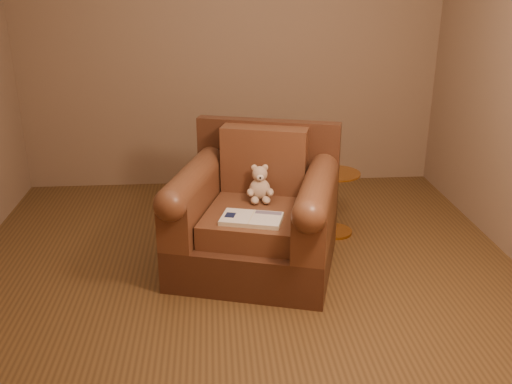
{
  "coord_description": "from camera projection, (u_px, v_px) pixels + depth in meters",
  "views": [
    {
      "loc": [
        -0.2,
        -3.46,
        1.99
      ],
      "look_at": [
        0.09,
        0.15,
        0.59
      ],
      "focal_mm": 40.0,
      "sensor_mm": 36.0,
      "label": 1
    }
  ],
  "objects": [
    {
      "name": "side_table",
      "position": [
        335.0,
        201.0,
        4.57
      ],
      "size": [
        0.37,
        0.37,
        0.52
      ],
      "color": "#CC8B38",
      "rests_on": "floor"
    },
    {
      "name": "guidebook",
      "position": [
        252.0,
        219.0,
        3.74
      ],
      "size": [
        0.44,
        0.33,
        0.03
      ],
      "rotation": [
        0.0,
        0.0,
        -0.27
      ],
      "color": "beige",
      "rests_on": "armchair"
    },
    {
      "name": "teddy_bear",
      "position": [
        260.0,
        187.0,
        4.07
      ],
      "size": [
        0.19,
        0.21,
        0.26
      ],
      "rotation": [
        0.0,
        0.0,
        -0.03
      ],
      "color": "#C9AA8D",
      "rests_on": "armchair"
    },
    {
      "name": "floor",
      "position": [
        244.0,
        280.0,
        3.95
      ],
      "size": [
        4.0,
        4.0,
        0.0
      ],
      "primitive_type": "plane",
      "color": "brown",
      "rests_on": "ground"
    },
    {
      "name": "room",
      "position": [
        242.0,
        23.0,
        3.33
      ],
      "size": [
        4.02,
        4.02,
        2.71
      ],
      "color": "#876C53",
      "rests_on": "ground"
    },
    {
      "name": "armchair",
      "position": [
        257.0,
        215.0,
        4.05
      ],
      "size": [
        1.33,
        1.29,
        0.97
      ],
      "rotation": [
        0.0,
        0.0,
        -0.29
      ],
      "color": "#472717",
      "rests_on": "floor"
    }
  ]
}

